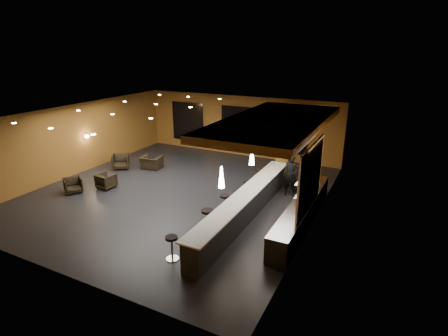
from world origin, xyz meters
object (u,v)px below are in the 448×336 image
at_px(pendant_1, 252,156).
at_px(pendant_2, 274,140).
at_px(staff_a, 291,175).
at_px(bar_stool_3, 247,187).
at_px(prep_counter, 302,213).
at_px(bar_stool_2, 225,202).
at_px(pendant_0, 221,177).
at_px(armchair_a, 73,185).
at_px(bar_stool_1, 207,218).
at_px(staff_c, 307,178).
at_px(armchair_b, 106,181).
at_px(bar_stool_0, 172,245).
at_px(column, 284,145).
at_px(bar_stool_4, 259,175).
at_px(armchair_c, 121,161).
at_px(armchair_d, 151,162).
at_px(staff_b, 303,177).
at_px(bar_counter, 246,206).

xyz_separation_m(pendant_1, pendant_2, (0.00, 2.50, 0.00)).
distance_m(staff_a, bar_stool_3, 1.95).
xyz_separation_m(prep_counter, bar_stool_2, (-2.91, -0.44, 0.06)).
distance_m(pendant_0, armchair_a, 8.16).
distance_m(bar_stool_1, bar_stool_3, 3.35).
distance_m(staff_c, armchair_a, 10.29).
height_order(staff_c, armchair_b, staff_c).
relative_size(pendant_1, bar_stool_3, 0.91).
height_order(bar_stool_0, bar_stool_2, bar_stool_0).
relative_size(pendant_1, bar_stool_1, 0.81).
bearing_deg(pendant_0, bar_stool_1, 150.14).
xyz_separation_m(armchair_b, bar_stool_2, (6.01, 0.10, 0.14)).
bearing_deg(column, bar_stool_4, -118.31).
relative_size(armchair_c, bar_stool_2, 1.13).
relative_size(column, staff_c, 2.14).
height_order(pendant_1, staff_c, pendant_1).
bearing_deg(bar_stool_4, staff_a, -14.13).
bearing_deg(pendant_0, pendant_2, 90.00).
height_order(armchair_d, bar_stool_2, bar_stool_2).
bearing_deg(pendant_2, armchair_b, -156.27).
height_order(pendant_0, armchair_b, pendant_0).
height_order(staff_b, bar_stool_2, staff_b).
height_order(bar_counter, pendant_1, pendant_1).
bearing_deg(staff_a, bar_stool_3, -156.77).
height_order(staff_a, armchair_a, staff_a).
xyz_separation_m(column, armchair_c, (-8.20, -2.26, -1.36)).
height_order(staff_c, bar_stool_3, staff_c).
bearing_deg(armchair_d, staff_c, 171.29).
bearing_deg(bar_stool_1, bar_stool_3, 88.26).
xyz_separation_m(armchair_a, armchair_b, (0.94, 1.05, 0.01)).
bearing_deg(staff_a, bar_stool_1, -122.21).
bearing_deg(bar_stool_3, pendant_1, -62.29).
bearing_deg(bar_stool_2, bar_counter, -3.86).
xyz_separation_m(pendant_2, staff_a, (0.88, -0.12, -1.42)).
xyz_separation_m(bar_counter, pendant_1, (0.00, 0.50, 1.85)).
xyz_separation_m(staff_a, armchair_b, (-7.80, -2.92, -0.59)).
height_order(staff_a, armchair_d, staff_a).
xyz_separation_m(column, staff_b, (1.31, -1.24, -0.97)).
relative_size(bar_counter, staff_b, 5.12).
distance_m(staff_b, bar_stool_3, 2.55).
bearing_deg(prep_counter, bar_stool_4, 134.26).
relative_size(prep_counter, armchair_b, 8.00).
height_order(bar_stool_1, bar_stool_3, bar_stool_1).
relative_size(staff_c, bar_stool_2, 2.15).
xyz_separation_m(pendant_2, armchair_a, (-7.86, -4.09, -2.01)).
xyz_separation_m(pendant_0, armchair_d, (-6.74, 5.07, -2.01)).
distance_m(bar_counter, bar_stool_3, 1.92).
bearing_deg(armchair_d, column, -176.32).
distance_m(prep_counter, column, 4.75).
relative_size(armchair_b, bar_stool_2, 0.99).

